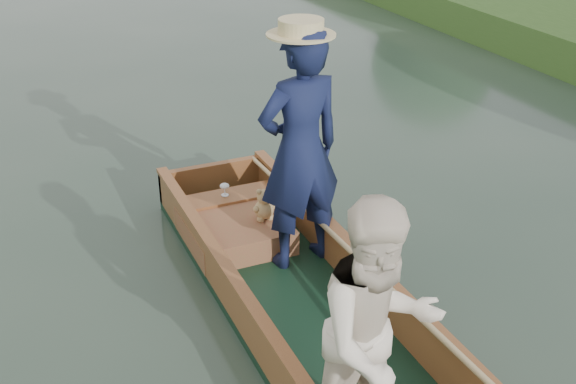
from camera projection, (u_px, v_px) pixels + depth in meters
name	position (u px, v px, depth m)	size (l,w,h in m)	color
ground	(321.00, 340.00, 5.32)	(120.00, 120.00, 0.00)	#283D30
punt	(321.00, 261.00, 5.02)	(1.30, 5.00, 2.12)	black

